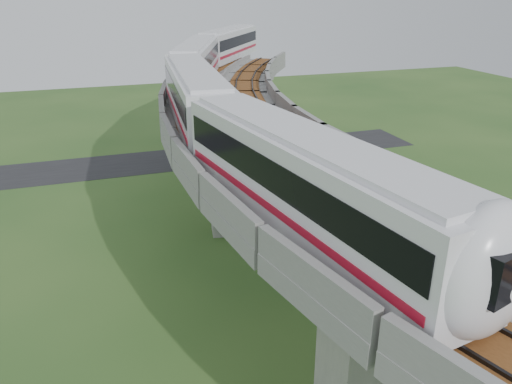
# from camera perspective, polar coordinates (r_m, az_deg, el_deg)

# --- Properties ---
(ground) EXTENTS (160.00, 160.00, 0.00)m
(ground) POSITION_cam_1_polar(r_m,az_deg,el_deg) (32.42, -0.30, -12.69)
(ground) COLOR #2E5421
(ground) RESTS_ON ground
(dirt_lot) EXTENTS (18.00, 26.00, 0.04)m
(dirt_lot) POSITION_cam_1_polar(r_m,az_deg,el_deg) (37.15, 22.04, -9.50)
(dirt_lot) COLOR gray
(dirt_lot) RESTS_ON ground
(asphalt_road) EXTENTS (60.00, 8.00, 0.03)m
(asphalt_road) POSITION_cam_1_polar(r_m,az_deg,el_deg) (58.83, -9.48, 3.68)
(asphalt_road) COLOR #232326
(asphalt_road) RESTS_ON ground
(viaduct) EXTENTS (19.58, 73.98, 11.40)m
(viaduct) POSITION_cam_1_polar(r_m,az_deg,el_deg) (29.54, 6.78, 3.31)
(viaduct) COLOR #99968E
(viaduct) RESTS_ON ground
(metro_train) EXTENTS (17.54, 60.07, 3.64)m
(metro_train) POSITION_cam_1_polar(r_m,az_deg,el_deg) (38.81, -3.73, 13.00)
(metro_train) COLOR silver
(metro_train) RESTS_ON ground
(fence) EXTENTS (3.87, 38.73, 1.50)m
(fence) POSITION_cam_1_polar(r_m,az_deg,el_deg) (35.76, 14.88, -8.44)
(fence) COLOR #2D382D
(fence) RESTS_ON ground
(tree_0) EXTENTS (2.94, 2.94, 3.60)m
(tree_0) POSITION_cam_1_polar(r_m,az_deg,el_deg) (53.95, 4.12, 4.81)
(tree_0) COLOR #382314
(tree_0) RESTS_ON ground
(tree_1) EXTENTS (2.32, 2.32, 2.97)m
(tree_1) POSITION_cam_1_polar(r_m,az_deg,el_deg) (46.80, 3.10, 1.55)
(tree_1) COLOR #382314
(tree_1) RESTS_ON ground
(tree_2) EXTENTS (2.19, 2.19, 3.32)m
(tree_2) POSITION_cam_1_polar(r_m,az_deg,el_deg) (42.72, 3.83, 0.02)
(tree_2) COLOR #382314
(tree_2) RESTS_ON ground
(tree_3) EXTENTS (3.00, 3.00, 3.20)m
(tree_3) POSITION_cam_1_polar(r_m,az_deg,el_deg) (36.52, 8.19, -5.07)
(tree_3) COLOR #382314
(tree_3) RESTS_ON ground
(tree_4) EXTENTS (2.28, 2.28, 3.40)m
(tree_4) POSITION_cam_1_polar(r_m,az_deg,el_deg) (32.27, 12.02, -8.30)
(tree_4) COLOR #382314
(tree_4) RESTS_ON ground
(tree_5) EXTENTS (2.19, 2.19, 2.85)m
(tree_5) POSITION_cam_1_polar(r_m,az_deg,el_deg) (29.94, 17.98, -12.84)
(tree_5) COLOR #382314
(tree_5) RESTS_ON ground
(car_white) EXTENTS (3.18, 4.07, 1.30)m
(car_white) POSITION_cam_1_polar(r_m,az_deg,el_deg) (32.79, 22.21, -12.70)
(car_white) COLOR white
(car_white) RESTS_ON dirt_lot
(car_red) EXTENTS (3.37, 2.19, 1.05)m
(car_red) POSITION_cam_1_polar(r_m,az_deg,el_deg) (36.99, 26.37, -9.45)
(car_red) COLOR maroon
(car_red) RESTS_ON dirt_lot
(car_dark) EXTENTS (4.10, 2.43, 1.11)m
(car_dark) POSITION_cam_1_polar(r_m,az_deg,el_deg) (42.22, 17.11, -3.94)
(car_dark) COLOR black
(car_dark) RESTS_ON dirt_lot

